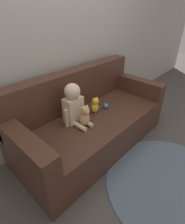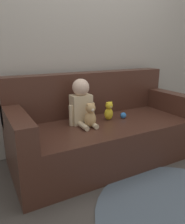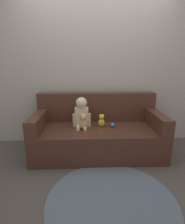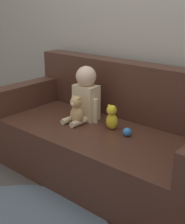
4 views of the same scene
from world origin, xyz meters
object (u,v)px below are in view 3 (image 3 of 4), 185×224
(teddy_bear_brown, at_px, (83,122))
(toy_ball, at_px, (113,125))
(person_baby, at_px, (82,113))
(couch, at_px, (98,133))
(plush_toy_side, at_px, (102,120))

(teddy_bear_brown, bearing_deg, toy_ball, 9.06)
(person_baby, bearing_deg, teddy_bear_brown, -78.84)
(couch, bearing_deg, toy_ball, -15.86)
(person_baby, relative_size, plush_toy_side, 2.28)
(toy_ball, bearing_deg, teddy_bear_brown, -170.94)
(teddy_bear_brown, height_order, toy_ball, teddy_bear_brown)
(teddy_bear_brown, distance_m, toy_ball, 0.46)
(couch, xyz_separation_m, toy_ball, (0.22, -0.06, 0.15))
(person_baby, distance_m, toy_ball, 0.51)
(person_baby, xyz_separation_m, teddy_bear_brown, (0.03, -0.14, -0.09))
(person_baby, height_order, teddy_bear_brown, person_baby)
(person_baby, height_order, toy_ball, person_baby)
(teddy_bear_brown, xyz_separation_m, plush_toy_side, (0.28, 0.10, -0.02))
(couch, bearing_deg, person_baby, 179.17)
(person_baby, xyz_separation_m, plush_toy_side, (0.30, -0.03, -0.11))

